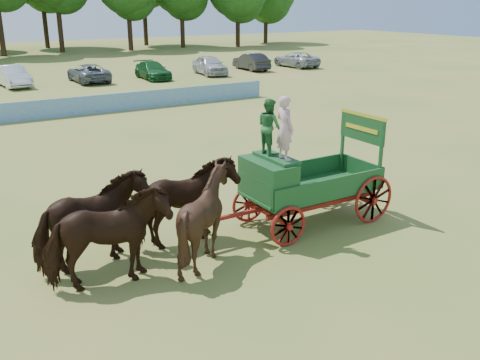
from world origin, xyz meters
The scene contains 8 objects.
ground centered at (0.00, 0.00, 0.00)m, with size 160.00×160.00×0.00m, color olive.
horse_lead_left centered at (-4.67, -1.27, 1.14)m, with size 1.23×2.71×2.29m, color black.
horse_lead_right centered at (-4.67, -0.17, 1.14)m, with size 1.23×2.71×2.29m, color black.
horse_wheel_left centered at (-2.27, -1.27, 1.15)m, with size 1.85×2.08×2.29m, color black.
horse_wheel_right centered at (-2.27, -0.17, 1.14)m, with size 1.23×2.71×2.29m, color black.
farm_dray centered at (0.69, -0.71, 1.64)m, with size 6.00×2.00×3.82m.
sponsor_banner centered at (-1.00, 18.00, 0.53)m, with size 26.00×0.08×1.05m, color #1B5794.
parked_cars centered at (0.24, 30.16, 0.74)m, with size 52.67×7.55×1.65m.
Camera 1 is at (-7.73, -11.83, 6.06)m, focal length 40.00 mm.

